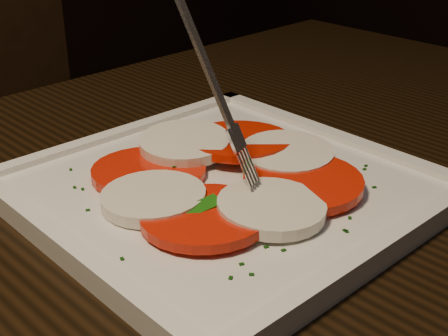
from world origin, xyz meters
name	(u,v)px	position (x,y,z in m)	size (l,w,h in m)	color
table	(240,288)	(0.25, 0.29, 0.65)	(1.30, 0.96, 0.75)	black
chair	(0,146)	(0.25, 1.03, 0.53)	(0.47, 0.47, 0.93)	black
plate	(224,191)	(0.24, 0.30, 0.76)	(0.32, 0.32, 0.01)	silver
caprese_salad	(224,174)	(0.24, 0.30, 0.77)	(0.26, 0.25, 0.02)	red
fork	(206,88)	(0.22, 0.29, 0.86)	(0.03, 0.07, 0.15)	white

